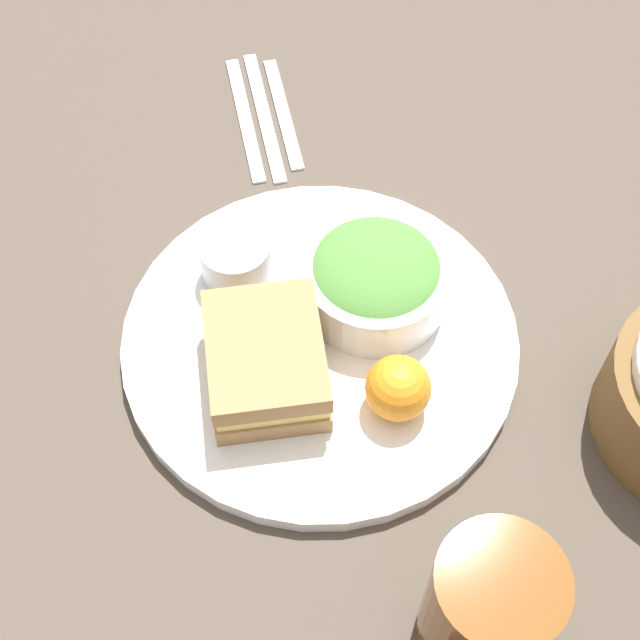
{
  "coord_description": "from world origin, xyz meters",
  "views": [
    {
      "loc": [
        0.35,
        0.1,
        0.59
      ],
      "look_at": [
        0.0,
        0.0,
        0.03
      ],
      "focal_mm": 50.0,
      "sensor_mm": 36.0,
      "label": 1
    }
  ],
  "objects_px": {
    "drink_glass": "(489,608)",
    "dressing_cup": "(236,260)",
    "knife": "(264,115)",
    "fork": "(245,117)",
    "plate": "(320,340)",
    "spoon": "(283,112)",
    "salad_bowl": "(375,278)",
    "sandwich": "(266,361)"
  },
  "relations": [
    {
      "from": "salad_bowl",
      "to": "drink_glass",
      "type": "relative_size",
      "value": 1.07
    },
    {
      "from": "sandwich",
      "to": "fork",
      "type": "height_order",
      "value": "sandwich"
    },
    {
      "from": "drink_glass",
      "to": "knife",
      "type": "height_order",
      "value": "drink_glass"
    },
    {
      "from": "salad_bowl",
      "to": "dressing_cup",
      "type": "distance_m",
      "value": 0.11
    },
    {
      "from": "plate",
      "to": "knife",
      "type": "xyz_separation_m",
      "value": [
        -0.23,
        -0.12,
        -0.0
      ]
    },
    {
      "from": "plate",
      "to": "knife",
      "type": "bearing_deg",
      "value": -152.17
    },
    {
      "from": "spoon",
      "to": "salad_bowl",
      "type": "bearing_deg",
      "value": -172.55
    },
    {
      "from": "salad_bowl",
      "to": "fork",
      "type": "bearing_deg",
      "value": -136.18
    },
    {
      "from": "fork",
      "to": "drink_glass",
      "type": "bearing_deg",
      "value": -171.66
    },
    {
      "from": "sandwich",
      "to": "fork",
      "type": "xyz_separation_m",
      "value": [
        -0.26,
        -0.11,
        -0.04
      ]
    },
    {
      "from": "drink_glass",
      "to": "dressing_cup",
      "type": "bearing_deg",
      "value": -132.81
    },
    {
      "from": "knife",
      "to": "sandwich",
      "type": "bearing_deg",
      "value": 170.9
    },
    {
      "from": "knife",
      "to": "spoon",
      "type": "bearing_deg",
      "value": -90.0
    },
    {
      "from": "salad_bowl",
      "to": "spoon",
      "type": "xyz_separation_m",
      "value": [
        -0.19,
        -0.13,
        -0.04
      ]
    },
    {
      "from": "drink_glass",
      "to": "knife",
      "type": "relative_size",
      "value": 0.62
    },
    {
      "from": "plate",
      "to": "salad_bowl",
      "type": "bearing_deg",
      "value": 145.27
    },
    {
      "from": "dressing_cup",
      "to": "spoon",
      "type": "relative_size",
      "value": 0.38
    },
    {
      "from": "knife",
      "to": "fork",
      "type": "bearing_deg",
      "value": 90.0
    },
    {
      "from": "dressing_cup",
      "to": "drink_glass",
      "type": "distance_m",
      "value": 0.32
    },
    {
      "from": "sandwich",
      "to": "spoon",
      "type": "bearing_deg",
      "value": -164.76
    },
    {
      "from": "plate",
      "to": "fork",
      "type": "height_order",
      "value": "plate"
    },
    {
      "from": "plate",
      "to": "sandwich",
      "type": "xyz_separation_m",
      "value": [
        0.05,
        -0.03,
        0.03
      ]
    },
    {
      "from": "fork",
      "to": "knife",
      "type": "bearing_deg",
      "value": -90.0
    },
    {
      "from": "sandwich",
      "to": "fork",
      "type": "bearing_deg",
      "value": -157.71
    },
    {
      "from": "plate",
      "to": "spoon",
      "type": "xyz_separation_m",
      "value": [
        -0.23,
        -0.1,
        -0.0
      ]
    },
    {
      "from": "drink_glass",
      "to": "spoon",
      "type": "height_order",
      "value": "drink_glass"
    },
    {
      "from": "sandwich",
      "to": "spoon",
      "type": "relative_size",
      "value": 0.87
    },
    {
      "from": "salad_bowl",
      "to": "plate",
      "type": "bearing_deg",
      "value": -34.73
    },
    {
      "from": "plate",
      "to": "drink_glass",
      "type": "relative_size",
      "value": 2.86
    },
    {
      "from": "fork",
      "to": "knife",
      "type": "relative_size",
      "value": 0.95
    },
    {
      "from": "salad_bowl",
      "to": "knife",
      "type": "distance_m",
      "value": 0.24
    },
    {
      "from": "salad_bowl",
      "to": "dressing_cup",
      "type": "height_order",
      "value": "salad_bowl"
    },
    {
      "from": "knife",
      "to": "spoon",
      "type": "height_order",
      "value": "same"
    },
    {
      "from": "fork",
      "to": "spoon",
      "type": "relative_size",
      "value": 1.11
    },
    {
      "from": "spoon",
      "to": "plate",
      "type": "bearing_deg",
      "value": 175.98
    },
    {
      "from": "plate",
      "to": "spoon",
      "type": "height_order",
      "value": "plate"
    },
    {
      "from": "salad_bowl",
      "to": "knife",
      "type": "height_order",
      "value": "salad_bowl"
    },
    {
      "from": "spoon",
      "to": "knife",
      "type": "bearing_deg",
      "value": 90.0
    },
    {
      "from": "salad_bowl",
      "to": "spoon",
      "type": "bearing_deg",
      "value": -144.72
    },
    {
      "from": "sandwich",
      "to": "spoon",
      "type": "distance_m",
      "value": 0.29
    },
    {
      "from": "sandwich",
      "to": "knife",
      "type": "bearing_deg",
      "value": -161.27
    },
    {
      "from": "dressing_cup",
      "to": "fork",
      "type": "distance_m",
      "value": 0.19
    }
  ]
}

